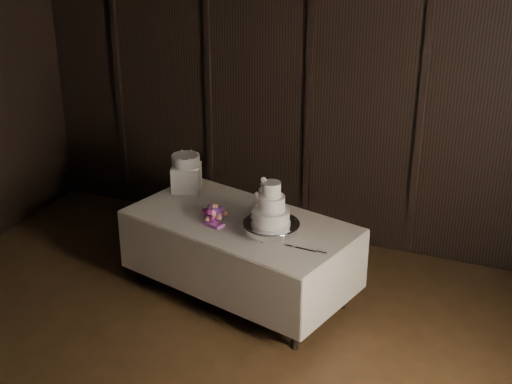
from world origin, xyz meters
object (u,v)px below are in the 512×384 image
object	(u,v)px
wedding_cake	(268,207)
box_pedestal	(187,178)
bouquet	(214,213)
cake_stand	(271,228)
small_cake	(186,160)
display_table	(240,254)

from	to	relation	value
wedding_cake	box_pedestal	distance (m)	1.18
wedding_cake	bouquet	world-z (taller)	wedding_cake
cake_stand	bouquet	size ratio (longest dim) A/B	1.30
cake_stand	small_cake	size ratio (longest dim) A/B	1.83
small_cake	bouquet	bearing A→B (deg)	-42.51
cake_stand	display_table	bearing A→B (deg)	159.25
display_table	cake_stand	size ratio (longest dim) A/B	4.52
cake_stand	wedding_cake	world-z (taller)	wedding_cake
wedding_cake	bouquet	size ratio (longest dim) A/B	1.00
display_table	box_pedestal	distance (m)	0.96
display_table	bouquet	size ratio (longest dim) A/B	5.88
bouquet	wedding_cake	bearing A→B (deg)	-7.62
cake_stand	wedding_cake	xyz separation A→B (m)	(-0.03, -0.02, 0.19)
display_table	bouquet	world-z (taller)	bouquet
bouquet	small_cake	world-z (taller)	small_cake
bouquet	small_cake	distance (m)	0.75
cake_stand	box_pedestal	xyz separation A→B (m)	(-1.07, 0.53, 0.08)
wedding_cake	small_cake	size ratio (longest dim) A/B	1.40
bouquet	small_cake	bearing A→B (deg)	137.49
box_pedestal	display_table	bearing A→B (deg)	-28.84
cake_stand	wedding_cake	distance (m)	0.19
wedding_cake	bouquet	xyz separation A→B (m)	(-0.52, 0.07, -0.18)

